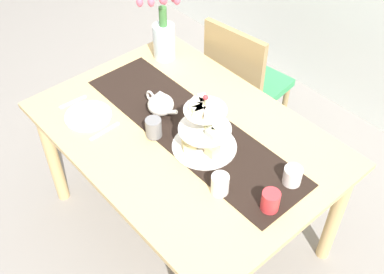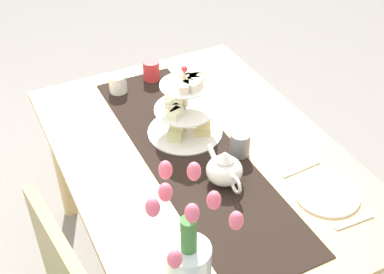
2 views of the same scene
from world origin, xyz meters
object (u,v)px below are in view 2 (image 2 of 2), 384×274
(tiered_cake_stand, at_px, (185,110))
(cream_jug, at_px, (118,84))
(knife_left, at_px, (302,169))
(mug_white_text, at_px, (188,87))
(dinner_plate_left, at_px, (327,193))
(mug_grey, at_px, (240,144))
(tulip_vase, at_px, (189,262))
(dining_table, at_px, (200,173))
(fork_left, at_px, (354,222))
(mug_orange, at_px, (151,71))
(teapot, at_px, (224,169))

(tiered_cake_stand, height_order, cream_jug, tiered_cake_stand)
(cream_jug, height_order, knife_left, cream_jug)
(knife_left, relative_size, mug_white_text, 1.79)
(dinner_plate_left, relative_size, mug_grey, 2.42)
(dinner_plate_left, xyz_separation_m, mug_grey, (0.32, 0.16, 0.05))
(tulip_vase, height_order, dinner_plate_left, tulip_vase)
(tiered_cake_stand, relative_size, dinner_plate_left, 1.32)
(cream_jug, bearing_deg, mug_grey, -156.84)
(dining_table, relative_size, knife_left, 8.50)
(tiered_cake_stand, bearing_deg, mug_white_text, -28.56)
(fork_left, bearing_deg, mug_orange, 12.73)
(cream_jug, relative_size, dinner_plate_left, 0.37)
(cream_jug, distance_m, fork_left, 1.16)
(dining_table, bearing_deg, teapot, 180.00)
(dinner_plate_left, bearing_deg, mug_grey, 26.72)
(mug_white_text, bearing_deg, cream_jug, 58.01)
(dining_table, height_order, knife_left, knife_left)
(fork_left, height_order, mug_white_text, mug_white_text)
(fork_left, bearing_deg, mug_white_text, 9.90)
(dinner_plate_left, height_order, knife_left, dinner_plate_left)
(fork_left, xyz_separation_m, mug_orange, (1.11, 0.25, 0.04))
(tulip_vase, relative_size, mug_white_text, 4.54)
(dinner_plate_left, height_order, mug_white_text, mug_white_text)
(tiered_cake_stand, height_order, mug_white_text, tiered_cake_stand)
(dinner_plate_left, distance_m, mug_white_text, 0.79)
(dinner_plate_left, bearing_deg, cream_jug, 24.41)
(mug_orange, bearing_deg, tulip_vase, 162.36)
(knife_left, bearing_deg, mug_orange, 16.98)
(cream_jug, bearing_deg, tiered_cake_stand, -161.27)
(tiered_cake_stand, xyz_separation_m, mug_orange, (0.43, -0.04, -0.06))
(tiered_cake_stand, distance_m, mug_white_text, 0.28)
(cream_jug, bearing_deg, fork_left, -158.54)
(dining_table, relative_size, tulip_vase, 3.35)
(fork_left, xyz_separation_m, knife_left, (0.29, 0.00, 0.00))
(dinner_plate_left, xyz_separation_m, knife_left, (0.15, 0.00, -0.00))
(dining_table, distance_m, knife_left, 0.40)
(dinner_plate_left, bearing_deg, knife_left, 0.00)
(teapot, relative_size, mug_white_text, 2.51)
(cream_jug, distance_m, knife_left, 0.90)
(knife_left, height_order, mug_orange, mug_orange)
(teapot, height_order, mug_grey, teapot)
(teapot, distance_m, fork_left, 0.46)
(mug_white_text, bearing_deg, teapot, 166.98)
(dinner_plate_left, xyz_separation_m, fork_left, (-0.15, 0.00, -0.00))
(cream_jug, xyz_separation_m, mug_white_text, (-0.17, -0.27, 0.01))
(dining_table, relative_size, mug_grey, 15.21)
(dining_table, xyz_separation_m, fork_left, (-0.54, -0.29, 0.11))
(tiered_cake_stand, height_order, knife_left, tiered_cake_stand)
(tiered_cake_stand, xyz_separation_m, fork_left, (-0.68, -0.29, -0.11))
(teapot, height_order, tulip_vase, tulip_vase)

